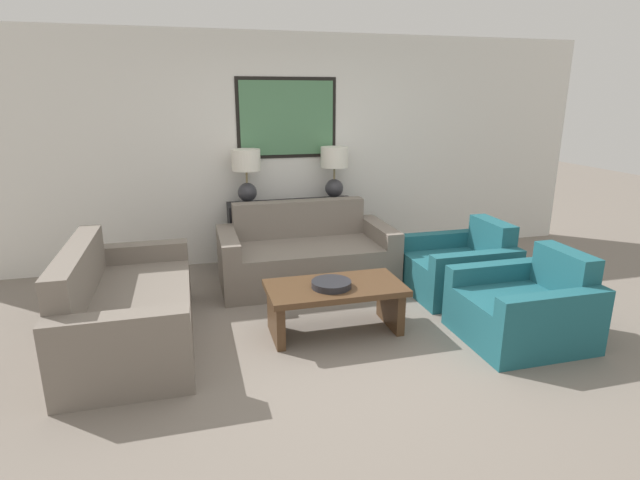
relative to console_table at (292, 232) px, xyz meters
The scene contains 11 objects.
ground_plane 2.16m from the console_table, 90.00° to the right, with size 20.00×20.00×0.00m, color slate.
back_wall 0.99m from the console_table, 90.00° to the left, with size 7.69×0.12×2.65m.
console_table is the anchor object (origin of this frame).
table_lamp_left 0.92m from the console_table, behind, with size 0.33×0.33×0.62m.
table_lamp_right 0.92m from the console_table, ahead, with size 0.33×0.33×0.62m.
couch_by_back_wall 0.70m from the console_table, 90.00° to the right, with size 1.82×0.91×0.83m.
couch_by_side 2.41m from the console_table, 135.60° to the right, with size 0.91×1.82×0.83m.
coffee_table 1.93m from the console_table, 91.15° to the right, with size 1.15×0.59×0.42m.
decorative_bowl 1.97m from the console_table, 92.42° to the right, with size 0.33×0.33×0.06m.
armchair_near_back_wall 2.01m from the console_table, 44.38° to the right, with size 0.94×0.87×0.74m.
armchair_near_camera 2.84m from the console_table, 59.57° to the right, with size 0.94×0.87×0.74m.
Camera 1 is at (-1.17, -3.54, 1.95)m, focal length 28.00 mm.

